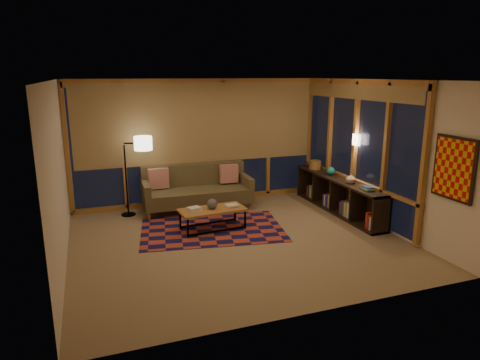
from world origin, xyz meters
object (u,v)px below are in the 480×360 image
object	(u,v)px
sofa	(197,189)
coffee_table	(213,219)
bookshelf	(338,195)
floor_lamp	(126,176)

from	to	relation	value
sofa	coffee_table	world-z (taller)	sofa
sofa	bookshelf	xyz separation A→B (m)	(2.70, -1.14, -0.10)
bookshelf	sofa	bearing A→B (deg)	157.19
sofa	coffee_table	xyz separation A→B (m)	(-0.04, -1.27, -0.26)
sofa	floor_lamp	size ratio (longest dim) A/B	1.38
coffee_table	bookshelf	size ratio (longest dim) A/B	0.42
sofa	floor_lamp	world-z (taller)	floor_lamp
floor_lamp	bookshelf	distance (m)	4.34
sofa	bookshelf	bearing A→B (deg)	-20.86
sofa	floor_lamp	distance (m)	1.47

